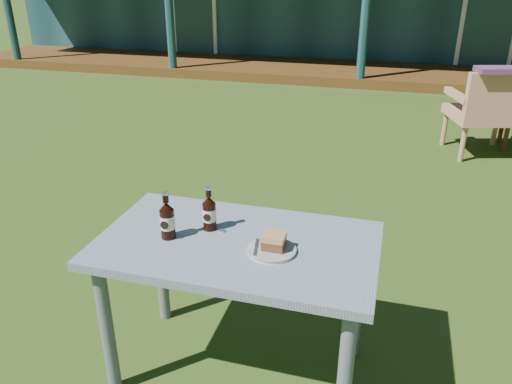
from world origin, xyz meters
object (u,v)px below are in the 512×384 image
(cola_bottle_far, at_px, (167,220))
(cake_slice, at_px, (274,241))
(cafe_table, at_px, (237,261))
(plate, at_px, (272,250))
(armchair_left, at_px, (489,108))
(cola_bottle_near, at_px, (209,213))

(cola_bottle_far, bearing_deg, cake_slice, 2.21)
(cafe_table, relative_size, plate, 5.88)
(cola_bottle_far, relative_size, armchair_left, 0.24)
(cola_bottle_near, bearing_deg, plate, -19.89)
(cafe_table, height_order, cola_bottle_near, cola_bottle_near)
(plate, bearing_deg, cake_slice, 62.67)
(cafe_table, distance_m, cola_bottle_near, 0.25)
(cola_bottle_far, bearing_deg, plate, 0.86)
(cola_bottle_far, bearing_deg, cola_bottle_near, 39.66)
(cake_slice, bearing_deg, cola_bottle_far, -177.79)
(cola_bottle_near, height_order, armchair_left, cola_bottle_near)
(armchair_left, bearing_deg, cake_slice, -110.31)
(cafe_table, bearing_deg, cola_bottle_near, 155.14)
(cola_bottle_near, bearing_deg, cola_bottle_far, -140.34)
(cake_slice, relative_size, cola_bottle_near, 0.45)
(cafe_table, relative_size, cake_slice, 13.04)
(cake_slice, bearing_deg, armchair_left, 69.69)
(cake_slice, height_order, armchair_left, armchair_left)
(cafe_table, relative_size, armchair_left, 1.35)
(cake_slice, height_order, cola_bottle_far, cola_bottle_far)
(cafe_table, height_order, cake_slice, cake_slice)
(cola_bottle_far, bearing_deg, armchair_left, 63.54)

